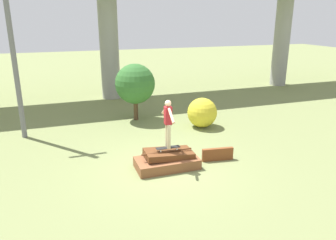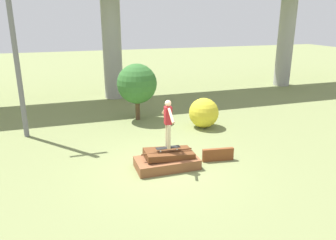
{
  "view_description": "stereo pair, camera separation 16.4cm",
  "coord_description": "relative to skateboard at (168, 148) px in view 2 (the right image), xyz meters",
  "views": [
    {
      "loc": [
        -3.2,
        -9.25,
        4.75
      ],
      "look_at": [
        0.06,
        0.06,
        1.62
      ],
      "focal_mm": 35.0,
      "sensor_mm": 36.0,
      "label": 1
    },
    {
      "loc": [
        -3.05,
        -9.31,
        4.75
      ],
      "look_at": [
        0.06,
        0.06,
        1.62
      ],
      "focal_mm": 35.0,
      "sensor_mm": 36.0,
      "label": 2
    }
  ],
  "objects": [
    {
      "name": "skateboard",
      "position": [
        0.0,
        0.0,
        0.0
      ],
      "size": [
        0.8,
        0.23,
        0.09
      ],
      "color": "black",
      "rests_on": "scrap_pile"
    },
    {
      "name": "tree_behind_left",
      "position": [
        0.26,
        5.38,
        1.07
      ],
      "size": [
        1.87,
        1.87,
        2.69
      ],
      "color": "#4C3823",
      "rests_on": "ground_plane"
    },
    {
      "name": "ground_plane",
      "position": [
        -0.06,
        -0.06,
        -0.67
      ],
      "size": [
        80.0,
        80.0,
        0.0
      ],
      "primitive_type": "plane",
      "color": "olive"
    },
    {
      "name": "scrap_plank_loose",
      "position": [
        1.78,
        -0.1,
        -0.45
      ],
      "size": [
        1.1,
        0.28,
        0.44
      ],
      "color": "brown",
      "rests_on": "ground_plane"
    },
    {
      "name": "scrap_pile",
      "position": [
        -0.03,
        -0.04,
        -0.43
      ],
      "size": [
        2.04,
        1.06,
        0.6
      ],
      "color": "brown",
      "rests_on": "ground_plane"
    },
    {
      "name": "bush_yellow_flowering",
      "position": [
        2.79,
        3.37,
        -0.01
      ],
      "size": [
        1.32,
        1.32,
        1.32
      ],
      "color": "gold",
      "rests_on": "ground_plane"
    },
    {
      "name": "skater",
      "position": [
        -0.0,
        0.0,
        0.92
      ],
      "size": [
        0.23,
        1.17,
        1.58
      ],
      "color": "#C6B78E",
      "rests_on": "skateboard"
    },
    {
      "name": "utility_pole",
      "position": [
        -4.66,
        4.59,
        3.41
      ],
      "size": [
        1.3,
        0.2,
        7.91
      ],
      "color": "slate",
      "rests_on": "ground_plane"
    }
  ]
}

